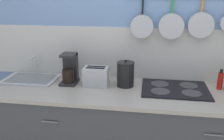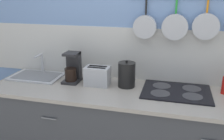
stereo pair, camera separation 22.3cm
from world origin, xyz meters
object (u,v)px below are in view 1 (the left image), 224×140
coffee_maker (70,70)px  bottle_hot_sauce (220,81)px  toaster (96,76)px  kettle (125,74)px

coffee_maker → bottle_hot_sauce: (1.41, 0.04, -0.04)m
coffee_maker → toaster: (0.27, -0.04, -0.03)m
coffee_maker → kettle: (0.55, -0.01, -0.01)m
coffee_maker → toaster: size_ratio=1.19×
coffee_maker → kettle: coffee_maker is taller
toaster → bottle_hot_sauce: size_ratio=1.29×
toaster → bottle_hot_sauce: bearing=4.1°
coffee_maker → bottle_hot_sauce: 1.42m
coffee_maker → kettle: 0.55m
coffee_maker → toaster: 0.28m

